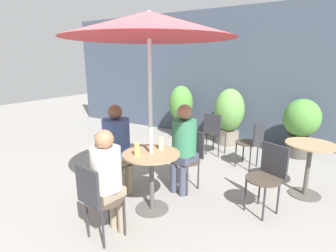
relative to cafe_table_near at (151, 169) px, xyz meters
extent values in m
plane|color=gray|center=(0.04, -0.11, -0.55)|extent=(20.00, 20.00, 0.00)
cube|color=#3D4756|center=(0.04, 3.62, 0.95)|extent=(10.00, 0.06, 3.00)
cylinder|color=#514C47|center=(0.00, 0.00, -0.54)|extent=(0.42, 0.42, 0.01)
cylinder|color=#514C47|center=(0.00, 0.00, -0.17)|extent=(0.06, 0.06, 0.72)
cylinder|color=#997F5B|center=(0.00, 0.00, 0.19)|extent=(0.70, 0.70, 0.02)
cylinder|color=#514C47|center=(1.65, 1.39, -0.54)|extent=(0.42, 0.42, 0.01)
cylinder|color=#514C47|center=(1.65, 1.39, -0.17)|extent=(0.06, 0.06, 0.72)
cylinder|color=#997F5B|center=(1.65, 1.39, 0.19)|extent=(0.65, 0.65, 0.02)
cylinder|color=#42382D|center=(0.12, 0.69, -0.10)|extent=(0.42, 0.42, 0.02)
cylinder|color=#2D2D33|center=(0.28, 0.80, -0.33)|extent=(0.02, 0.02, 0.44)
cylinder|color=#2D2D33|center=(0.01, 0.85, -0.33)|extent=(0.02, 0.02, 0.44)
cylinder|color=#2D2D33|center=(0.23, 0.53, -0.33)|extent=(0.02, 0.02, 0.44)
cylinder|color=#2D2D33|center=(-0.04, 0.58, -0.33)|extent=(0.02, 0.02, 0.44)
cube|color=#2D2D33|center=(0.16, 0.87, 0.10)|extent=(0.36, 0.09, 0.39)
cylinder|color=#42382D|center=(-0.69, 0.12, -0.10)|extent=(0.42, 0.42, 0.02)
cylinder|color=#2D2D33|center=(-0.80, 0.28, -0.33)|extent=(0.02, 0.02, 0.44)
cylinder|color=#2D2D33|center=(-0.85, 0.01, -0.33)|extent=(0.02, 0.02, 0.44)
cylinder|color=#2D2D33|center=(-0.53, 0.23, -0.33)|extent=(0.02, 0.02, 0.44)
cylinder|color=#2D2D33|center=(-0.58, -0.04, -0.33)|extent=(0.02, 0.02, 0.44)
cube|color=#2D2D33|center=(-0.87, 0.16, 0.10)|extent=(0.09, 0.36, 0.39)
cylinder|color=#42382D|center=(-0.12, -0.69, -0.10)|extent=(0.42, 0.42, 0.02)
cylinder|color=#2D2D33|center=(-0.28, -0.80, -0.33)|extent=(0.02, 0.02, 0.44)
cylinder|color=#2D2D33|center=(-0.01, -0.85, -0.33)|extent=(0.02, 0.02, 0.44)
cylinder|color=#2D2D33|center=(-0.23, -0.53, -0.33)|extent=(0.02, 0.02, 0.44)
cylinder|color=#2D2D33|center=(0.04, -0.58, -0.33)|extent=(0.02, 0.02, 0.44)
cube|color=#2D2D33|center=(-0.16, -0.87, 0.10)|extent=(0.36, 0.09, 0.39)
cylinder|color=#42382D|center=(0.67, 2.00, -0.10)|extent=(0.42, 0.42, 0.02)
cylinder|color=#2D2D33|center=(0.77, 1.83, -0.33)|extent=(0.02, 0.02, 0.44)
cylinder|color=#2D2D33|center=(0.84, 2.10, -0.33)|extent=(0.02, 0.02, 0.44)
cylinder|color=#2D2D33|center=(0.51, 1.90, -0.33)|extent=(0.02, 0.02, 0.44)
cylinder|color=#2D2D33|center=(0.57, 2.16, -0.33)|extent=(0.02, 0.02, 0.44)
cube|color=#2D2D33|center=(0.86, 1.95, 0.10)|extent=(0.11, 0.35, 0.39)
cylinder|color=#42382D|center=(-0.03, 2.35, -0.10)|extent=(0.42, 0.42, 0.02)
cylinder|color=#2D2D33|center=(-0.18, 2.23, -0.33)|extent=(0.02, 0.02, 0.44)
cylinder|color=#2D2D33|center=(0.09, 2.19, -0.33)|extent=(0.02, 0.02, 0.44)
cylinder|color=#2D2D33|center=(-0.14, 2.50, -0.33)|extent=(0.02, 0.02, 0.44)
cylinder|color=#2D2D33|center=(0.13, 2.46, -0.33)|extent=(0.02, 0.02, 0.44)
cube|color=#2D2D33|center=(-0.05, 2.16, 0.10)|extent=(0.36, 0.08, 0.39)
cylinder|color=#42382D|center=(1.20, 0.63, -0.10)|extent=(0.42, 0.42, 0.02)
cylinder|color=#2D2D33|center=(1.39, 0.69, -0.33)|extent=(0.02, 0.02, 0.44)
cylinder|color=#2D2D33|center=(1.14, 0.81, -0.33)|extent=(0.02, 0.02, 0.44)
cylinder|color=#2D2D33|center=(1.27, 0.44, -0.33)|extent=(0.02, 0.02, 0.44)
cylinder|color=#2D2D33|center=(1.02, 0.56, -0.33)|extent=(0.02, 0.02, 0.44)
cube|color=#2D2D33|center=(1.29, 0.80, 0.10)|extent=(0.33, 0.18, 0.39)
cylinder|color=#42475B|center=(0.02, 0.54, -0.33)|extent=(0.10, 0.10, 0.43)
cylinder|color=#42475B|center=(0.17, 0.51, -0.33)|extent=(0.10, 0.10, 0.43)
cube|color=#42475B|center=(0.12, 0.65, -0.04)|extent=(0.34, 0.37, 0.10)
cylinder|color=#337551|center=(0.12, 0.65, 0.26)|extent=(0.34, 0.34, 0.49)
sphere|color=#9E7051|center=(0.12, 0.65, 0.61)|extent=(0.21, 0.21, 0.21)
cylinder|color=gray|center=(-0.53, 0.01, -0.33)|extent=(0.11, 0.11, 0.43)
cylinder|color=gray|center=(-0.50, 0.17, -0.33)|extent=(0.11, 0.11, 0.43)
cube|color=gray|center=(-0.65, 0.12, -0.04)|extent=(0.40, 0.37, 0.11)
cylinder|color=#384C84|center=(-0.65, 0.12, 0.27)|extent=(0.37, 0.37, 0.51)
sphere|color=brown|center=(-0.65, 0.12, 0.62)|extent=(0.19, 0.19, 0.19)
cylinder|color=gray|center=(-0.03, -0.55, -0.33)|extent=(0.09, 0.09, 0.43)
cylinder|color=gray|center=(-0.16, -0.52, -0.33)|extent=(0.09, 0.09, 0.43)
cube|color=gray|center=(-0.12, -0.65, -0.05)|extent=(0.31, 0.34, 0.09)
cylinder|color=beige|center=(-0.12, -0.65, 0.22)|extent=(0.31, 0.31, 0.44)
sphere|color=#9E7051|center=(-0.12, -0.65, 0.53)|extent=(0.19, 0.19, 0.19)
cylinder|color=#DBC65B|center=(-0.09, -0.16, 0.28)|extent=(0.07, 0.07, 0.15)
cylinder|color=beige|center=(0.03, 0.18, 0.28)|extent=(0.06, 0.06, 0.16)
cylinder|color=#93664C|center=(-1.22, 3.10, -0.35)|extent=(0.42, 0.42, 0.41)
ellipsoid|color=#4C8938|center=(-1.22, 3.10, 0.28)|extent=(0.58, 0.58, 0.85)
cylinder|color=slate|center=(-0.03, 3.13, -0.40)|extent=(0.49, 0.49, 0.30)
ellipsoid|color=#609947|center=(-0.03, 3.13, 0.22)|extent=(0.66, 0.66, 0.95)
cylinder|color=#47423D|center=(1.41, 3.03, -0.34)|extent=(0.42, 0.42, 0.42)
ellipsoid|color=#4C8938|center=(1.41, 3.03, 0.23)|extent=(0.68, 0.68, 0.72)
cylinder|color=silver|center=(0.00, 0.00, 0.62)|extent=(0.04, 0.04, 2.35)
cone|color=#B72D33|center=(0.00, 0.00, 1.66)|extent=(1.89, 1.89, 0.28)
camera|label=1|loc=(1.69, -2.47, 1.29)|focal=28.00mm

